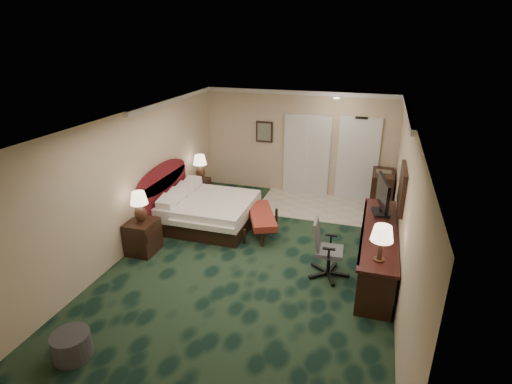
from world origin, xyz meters
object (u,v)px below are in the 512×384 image
(bed, at_px, (210,212))
(minibar, at_px, (381,191))
(nightstand_far, at_px, (200,190))
(lamp_near, at_px, (140,207))
(ottoman, at_px, (72,346))
(bed_bench, at_px, (261,222))
(tv, at_px, (382,197))
(desk, at_px, (377,250))
(lamp_far, at_px, (200,167))
(desk_chair, at_px, (330,249))
(nightstand_near, at_px, (143,237))

(bed, height_order, minibar, minibar)
(nightstand_far, distance_m, lamp_near, 2.85)
(ottoman, bearing_deg, bed_bench, 71.48)
(bed, xyz_separation_m, tv, (3.62, -0.17, 0.88))
(ottoman, bearing_deg, desk, 41.39)
(lamp_far, bearing_deg, desk_chair, -35.16)
(bed_bench, height_order, desk, desk)
(lamp_near, distance_m, desk, 4.45)
(minibar, bearing_deg, lamp_far, -170.81)
(nightstand_near, distance_m, lamp_far, 2.83)
(bed, relative_size, desk_chair, 1.80)
(desk_chair, bearing_deg, nightstand_far, 142.37)
(desk, height_order, tv, tv)
(lamp_far, relative_size, tv, 0.70)
(bed, distance_m, nightstand_far, 1.47)
(desk, relative_size, minibar, 3.00)
(lamp_far, xyz_separation_m, desk_chair, (3.60, -2.54, -0.35))
(nightstand_far, distance_m, lamp_far, 0.60)
(bed_bench, bearing_deg, desk_chair, -61.63)
(nightstand_far, distance_m, ottoman, 5.49)
(nightstand_far, height_order, lamp_near, lamp_near)
(nightstand_far, xyz_separation_m, bed_bench, (2.03, -1.28, -0.04))
(lamp_far, bearing_deg, ottoman, -83.77)
(lamp_far, relative_size, bed_bench, 0.47)
(lamp_far, xyz_separation_m, desk, (4.40, -2.13, -0.46))
(nightstand_far, height_order, lamp_far, lamp_far)
(lamp_near, xyz_separation_m, lamp_far, (-0.03, 2.80, -0.09))
(ottoman, bearing_deg, lamp_far, 96.23)
(tv, bearing_deg, bed, 166.21)
(bed, height_order, nightstand_near, nightstand_near)
(desk, bearing_deg, ottoman, -138.61)
(tv, xyz_separation_m, minibar, (0.03, 2.15, -0.70))
(lamp_near, relative_size, ottoman, 1.23)
(lamp_near, xyz_separation_m, desk_chair, (3.57, 0.26, -0.44))
(desk_chair, bearing_deg, bed_bench, 139.52)
(bed, height_order, nightstand_far, bed)
(lamp_near, height_order, desk, lamp_near)
(lamp_near, relative_size, desk_chair, 0.59)
(nightstand_far, bearing_deg, nightstand_near, -89.17)
(nightstand_near, bearing_deg, ottoman, -77.73)
(lamp_near, relative_size, lamp_far, 0.98)
(tv, bearing_deg, ottoman, -144.28)
(nightstand_far, height_order, desk, desk)
(bed_bench, height_order, tv, tv)
(bed, distance_m, lamp_far, 1.59)
(desk, height_order, minibar, minibar)
(ottoman, distance_m, minibar, 7.29)
(bed_bench, bearing_deg, nightstand_far, 123.63)
(lamp_near, distance_m, minibar, 5.65)
(nightstand_near, distance_m, nightstand_far, 2.75)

